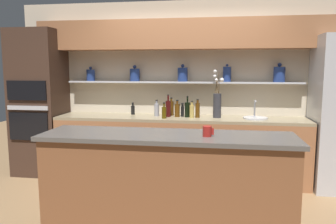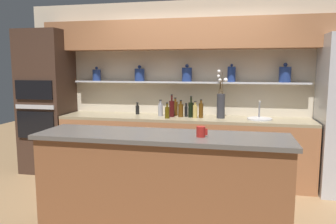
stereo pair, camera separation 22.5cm
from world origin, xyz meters
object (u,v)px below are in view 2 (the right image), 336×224
Objects in this scene: coffee_mug at (201,132)px; flower_vase at (221,103)px; oven_tower at (47,102)px; bottle_spirit_5 at (175,108)px; sink_fixture at (260,118)px; bottle_oil_0 at (167,112)px; bottle_wine_8 at (172,108)px; bottle_spirit_2 at (201,110)px; bottle_sauce_4 at (186,111)px; bottle_spirit_7 at (181,110)px; bottle_sauce_3 at (137,109)px; bottle_spirit_9 at (160,109)px; bottle_spirit_1 at (195,111)px; bottle_wine_6 at (191,109)px.

flower_vase is at bearing 87.48° from coffee_mug.
bottle_spirit_5 is at bearing 4.07° from oven_tower.
bottle_oil_0 is at bearing -172.26° from sink_fixture.
bottle_spirit_2 is at bearing -1.41° from bottle_wine_8.
bottle_oil_0 is at bearing -166.11° from flower_vase.
bottle_sauce_4 is 0.81× the size of bottle_spirit_7.
bottle_sauce_4 is (-0.22, 0.06, -0.03)m from bottle_spirit_2.
coffee_mug is at bearing -58.23° from bottle_sauce_3.
bottle_spirit_9 is at bearing 178.65° from flower_vase.
flower_vase is 2.83× the size of bottle_spirit_9.
bottle_oil_0 is at bearing -161.88° from bottle_spirit_1.
oven_tower is at bearing 179.82° from bottle_spirit_2.
bottle_wine_8 reaches higher than bottle_spirit_2.
flower_vase reaches higher than bottle_wine_8.
bottle_oil_0 is 0.32m from bottle_sauce_4.
bottle_wine_8 is at bearing -14.73° from bottle_sauce_3.
bottle_sauce_3 is (-0.53, 0.31, -0.01)m from bottle_oil_0.
bottle_spirit_5 reaches higher than bottle_oil_0.
bottle_wine_6 is (-0.07, 0.05, 0.01)m from bottle_spirit_1.
bottle_spirit_1 is at bearing -39.00° from bottle_wine_6.
bottle_wine_8 reaches higher than bottle_sauce_3.
bottle_oil_0 is 0.61m from bottle_sauce_3.
bottle_spirit_1 is 0.37m from bottle_spirit_5.
bottle_spirit_7 reaches higher than bottle_sauce_3.
coffee_mug is at bearing -74.58° from bottle_spirit_7.
oven_tower is at bearing -173.98° from bottle_sauce_3.
bottle_spirit_1 is 1.00× the size of bottle_spirit_9.
bottle_spirit_2 is at bearing -16.12° from bottle_sauce_4.
bottle_sauce_4 is 0.09m from bottle_wine_6.
bottle_spirit_5 is at bearing 159.17° from bottle_spirit_2.
oven_tower reaches higher than bottle_sauce_3.
bottle_spirit_1 is at bearing -176.90° from sink_fixture.
bottle_spirit_5 is (-0.32, 0.18, 0.01)m from bottle_spirit_1.
coffee_mug reaches higher than bottle_sauce_3.
bottle_spirit_1 is 0.90× the size of bottle_spirit_5.
bottle_spirit_2 reaches higher than bottle_oil_0.
bottle_spirit_1 is 1.32× the size of bottle_sauce_3.
oven_tower is 3.24× the size of flower_vase.
bottle_spirit_7 is (-0.29, 0.03, -0.01)m from bottle_spirit_2.
bottle_oil_0 is (-1.26, -0.17, 0.07)m from sink_fixture.
bottle_oil_0 is at bearing -132.02° from bottle_spirit_7.
bottle_wine_6 reaches higher than bottle_sauce_4.
bottle_spirit_9 reaches higher than bottle_oil_0.
bottle_sauce_3 is 0.92× the size of bottle_sauce_4.
bottle_spirit_2 reaches higher than bottle_spirit_1.
flower_vase is 0.56m from sink_fixture.
bottle_oil_0 is 0.74× the size of bottle_wine_6.
sink_fixture is at bearing -2.53° from bottle_sauce_4.
oven_tower is at bearing 175.35° from bottle_oil_0.
bottle_wine_6 is at bearing 170.36° from bottle_spirit_2.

